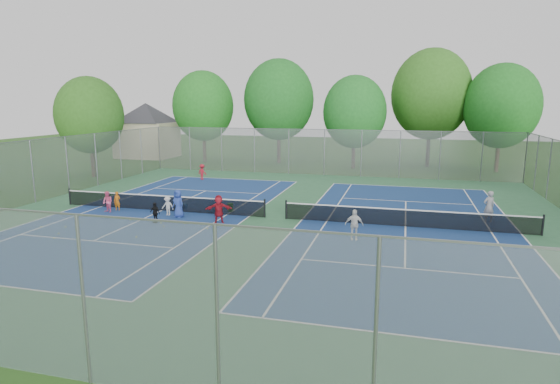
{
  "coord_description": "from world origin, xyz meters",
  "views": [
    {
      "loc": [
        6.75,
        -24.3,
        6.39
      ],
      "look_at": [
        0.0,
        1.0,
        1.3
      ],
      "focal_mm": 30.0,
      "sensor_mm": 36.0,
      "label": 1
    }
  ],
  "objects_px": {
    "ball_crate": "(183,206)",
    "net_right": "(406,218)",
    "net_left": "(162,203)",
    "instructor": "(489,207)",
    "ball_hopper": "(230,208)"
  },
  "relations": [
    {
      "from": "ball_crate",
      "to": "net_right",
      "type": "bearing_deg",
      "value": -3.42
    },
    {
      "from": "net_left",
      "to": "instructor",
      "type": "relative_size",
      "value": 7.49
    },
    {
      "from": "net_left",
      "to": "ball_crate",
      "type": "relative_size",
      "value": 34.45
    },
    {
      "from": "net_left",
      "to": "ball_hopper",
      "type": "distance_m",
      "value": 4.11
    },
    {
      "from": "net_right",
      "to": "ball_hopper",
      "type": "bearing_deg",
      "value": 175.23
    },
    {
      "from": "net_right",
      "to": "ball_crate",
      "type": "bearing_deg",
      "value": 176.58
    },
    {
      "from": "net_left",
      "to": "net_right",
      "type": "xyz_separation_m",
      "value": [
        14.0,
        0.0,
        0.0
      ]
    },
    {
      "from": "net_right",
      "to": "ball_crate",
      "type": "distance_m",
      "value": 13.02
    },
    {
      "from": "ball_hopper",
      "to": "net_right",
      "type": "bearing_deg",
      "value": -4.77
    },
    {
      "from": "net_left",
      "to": "instructor",
      "type": "xyz_separation_m",
      "value": [
        18.27,
        2.11,
        0.4
      ]
    },
    {
      "from": "ball_hopper",
      "to": "instructor",
      "type": "bearing_deg",
      "value": 5.14
    },
    {
      "from": "net_right",
      "to": "net_left",
      "type": "bearing_deg",
      "value": 180.0
    },
    {
      "from": "net_right",
      "to": "ball_hopper",
      "type": "distance_m",
      "value": 10.02
    },
    {
      "from": "ball_crate",
      "to": "ball_hopper",
      "type": "bearing_deg",
      "value": 1.09
    },
    {
      "from": "net_left",
      "to": "ball_hopper",
      "type": "bearing_deg",
      "value": 11.72
    }
  ]
}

